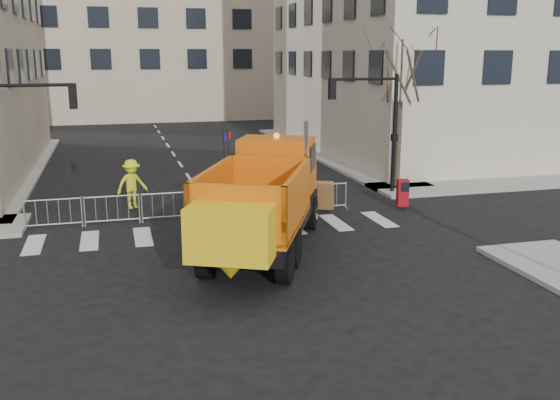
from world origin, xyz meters
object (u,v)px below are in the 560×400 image
object	(u,v)px
plow_truck	(263,197)
cop_b	(288,190)
worker	(132,184)
cop_a	(294,191)
newspaper_box	(403,193)
cop_c	(277,194)

from	to	relation	value
plow_truck	cop_b	distance (m)	4.89
plow_truck	cop_b	bearing A→B (deg)	0.11
worker	cop_a	bearing A→B (deg)	-42.59
cop_a	newspaper_box	world-z (taller)	cop_a
cop_a	worker	distance (m)	6.56
cop_c	worker	size ratio (longest dim) A/B	0.91
cop_b	cop_c	world-z (taller)	cop_b
plow_truck	worker	size ratio (longest dim) A/B	5.43
newspaper_box	cop_a	bearing A→B (deg)	-170.32
cop_a	cop_c	xyz separation A→B (m)	(-0.67, 0.00, -0.07)
cop_c	newspaper_box	world-z (taller)	cop_c
worker	newspaper_box	bearing A→B (deg)	-35.37
cop_b	newspaper_box	distance (m)	4.87
plow_truck	cop_c	xyz separation A→B (m)	(1.62, 4.37, -0.93)
plow_truck	cop_b	world-z (taller)	plow_truck
cop_c	newspaper_box	xyz separation A→B (m)	(5.27, -0.23, -0.20)
cop_a	newspaper_box	size ratio (longest dim) A/B	1.77
plow_truck	newspaper_box	world-z (taller)	plow_truck
cop_a	worker	size ratio (longest dim) A/B	0.97
worker	cop_c	bearing A→B (deg)	-44.84
newspaper_box	cop_b	bearing A→B (deg)	-170.17
plow_truck	worker	distance (m)	7.72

